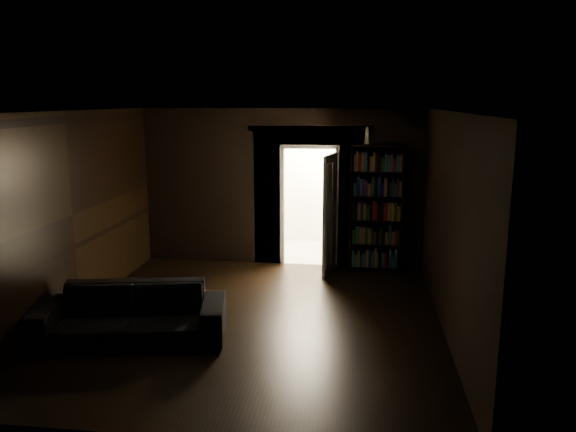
# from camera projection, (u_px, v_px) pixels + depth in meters

# --- Properties ---
(ground) EXTENTS (5.50, 5.50, 0.00)m
(ground) POSITION_uv_depth(u_px,v_px,m) (254.00, 320.00, 7.62)
(ground) COLOR black
(ground) RESTS_ON ground
(room_walls) EXTENTS (5.02, 5.61, 2.84)m
(room_walls) POSITION_uv_depth(u_px,v_px,m) (265.00, 186.00, 8.32)
(room_walls) COLOR black
(room_walls) RESTS_ON ground
(kitchen_alcove) EXTENTS (2.20, 1.80, 2.60)m
(kitchen_alcove) POSITION_uv_depth(u_px,v_px,m) (314.00, 189.00, 11.08)
(kitchen_alcove) COLOR #B5AE9D
(kitchen_alcove) RESTS_ON ground
(sofa) EXTENTS (2.45, 1.40, 0.89)m
(sofa) POSITION_uv_depth(u_px,v_px,m) (130.00, 306.00, 6.94)
(sofa) COLOR black
(sofa) RESTS_ON ground
(bookshelf) EXTENTS (0.91, 0.36, 2.20)m
(bookshelf) POSITION_uv_depth(u_px,v_px,m) (376.00, 209.00, 9.67)
(bookshelf) COLOR black
(bookshelf) RESTS_ON ground
(refrigerator) EXTENTS (0.77, 0.71, 1.65)m
(refrigerator) POSITION_uv_depth(u_px,v_px,m) (345.00, 207.00, 11.31)
(refrigerator) COLOR white
(refrigerator) RESTS_ON ground
(door) EXTENTS (0.20, 0.84, 2.05)m
(door) POSITION_uv_depth(u_px,v_px,m) (330.00, 214.00, 9.55)
(door) COLOR white
(door) RESTS_ON ground
(figurine) EXTENTS (0.12, 0.12, 0.30)m
(figurine) POSITION_uv_depth(u_px,v_px,m) (367.00, 135.00, 9.51)
(figurine) COLOR white
(figurine) RESTS_ON bookshelf
(bottles) EXTENTS (0.64, 0.27, 0.26)m
(bottles) POSITION_uv_depth(u_px,v_px,m) (348.00, 160.00, 11.05)
(bottles) COLOR black
(bottles) RESTS_ON refrigerator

